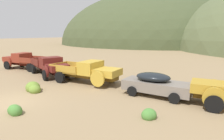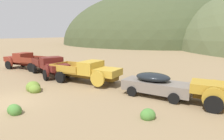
{
  "view_description": "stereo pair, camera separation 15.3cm",
  "coord_description": "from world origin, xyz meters",
  "px_view_note": "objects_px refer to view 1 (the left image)",
  "views": [
    {
      "loc": [
        11.57,
        -5.5,
        4.16
      ],
      "look_at": [
        3.38,
        6.34,
        1.42
      ],
      "focal_mm": 30.99,
      "sensor_mm": 36.0,
      "label": 1
    },
    {
      "loc": [
        11.7,
        -5.42,
        4.16
      ],
      "look_at": [
        3.38,
        6.34,
        1.42
      ],
      "focal_mm": 30.99,
      "sensor_mm": 36.0,
      "label": 2
    }
  ],
  "objects_px": {
    "truck_oxblood": "(51,66)",
    "truck_faded_yellow": "(90,71)",
    "car_primer_gray": "(159,84)",
    "truck_rust_red": "(23,61)"
  },
  "relations": [
    {
      "from": "car_primer_gray",
      "to": "truck_oxblood",
      "type": "bearing_deg",
      "value": 176.81
    },
    {
      "from": "truck_oxblood",
      "to": "car_primer_gray",
      "type": "xyz_separation_m",
      "value": [
        11.03,
        0.06,
        -0.18
      ]
    },
    {
      "from": "truck_oxblood",
      "to": "truck_faded_yellow",
      "type": "xyz_separation_m",
      "value": [
        4.97,
        0.12,
        0.02
      ]
    },
    {
      "from": "truck_rust_red",
      "to": "truck_faded_yellow",
      "type": "xyz_separation_m",
      "value": [
        10.95,
        -0.55,
        0.02
      ]
    },
    {
      "from": "truck_oxblood",
      "to": "car_primer_gray",
      "type": "bearing_deg",
      "value": 19.12
    },
    {
      "from": "truck_oxblood",
      "to": "car_primer_gray",
      "type": "distance_m",
      "value": 11.03
    },
    {
      "from": "truck_faded_yellow",
      "to": "truck_rust_red",
      "type": "bearing_deg",
      "value": 171.16
    },
    {
      "from": "truck_oxblood",
      "to": "truck_rust_red",
      "type": "bearing_deg",
      "value": -167.57
    },
    {
      "from": "truck_faded_yellow",
      "to": "car_primer_gray",
      "type": "bearing_deg",
      "value": -6.44
    },
    {
      "from": "truck_rust_red",
      "to": "car_primer_gray",
      "type": "height_order",
      "value": "truck_rust_red"
    }
  ]
}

